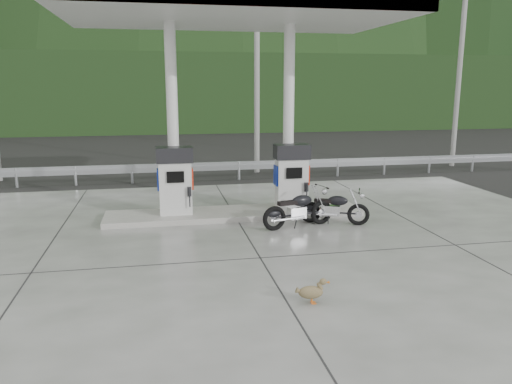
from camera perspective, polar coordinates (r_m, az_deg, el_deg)
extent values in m
plane|color=black|center=(11.44, -0.51, -5.99)|extent=(160.00, 160.00, 0.00)
cube|color=slate|center=(11.44, -0.51, -5.94)|extent=(18.00, 14.00, 0.02)
cube|color=gray|center=(13.79, -2.42, -2.46)|extent=(7.00, 1.40, 0.15)
cylinder|color=white|center=(13.63, -9.51, 8.20)|extent=(0.30, 0.30, 5.00)
cylinder|color=white|center=(14.09, 3.75, 8.46)|extent=(0.30, 0.30, 5.00)
cube|color=white|center=(13.47, -2.63, 19.82)|extent=(8.50, 5.00, 0.40)
cube|color=black|center=(22.57, -5.89, 2.94)|extent=(60.00, 7.00, 0.01)
cylinder|color=gray|center=(20.60, 0.10, 13.30)|extent=(0.22, 0.22, 8.00)
cylinder|color=gray|center=(24.02, 22.20, 12.25)|extent=(0.22, 0.22, 8.00)
cube|color=black|center=(40.75, -8.44, 11.13)|extent=(80.00, 6.00, 6.00)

